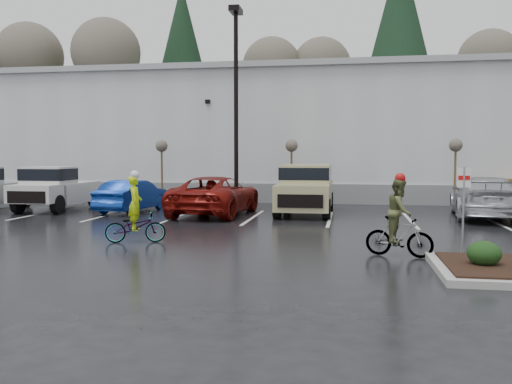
% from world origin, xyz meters
% --- Properties ---
extents(ground, '(120.00, 120.00, 0.00)m').
position_xyz_m(ground, '(0.00, 0.00, 0.00)').
color(ground, black).
rests_on(ground, ground).
extents(warehouse, '(60.50, 15.50, 7.20)m').
position_xyz_m(warehouse, '(0.00, 21.99, 3.65)').
color(warehouse, silver).
rests_on(warehouse, ground).
extents(wooded_ridge, '(80.00, 25.00, 6.00)m').
position_xyz_m(wooded_ridge, '(0.00, 45.00, 3.00)').
color(wooded_ridge, '#233918').
rests_on(wooded_ridge, ground).
extents(lamppost, '(0.50, 1.00, 9.22)m').
position_xyz_m(lamppost, '(-4.00, 12.00, 5.69)').
color(lamppost, black).
rests_on(lamppost, ground).
extents(sapling_west, '(0.60, 0.60, 3.20)m').
position_xyz_m(sapling_west, '(-8.00, 13.00, 2.73)').
color(sapling_west, '#503D20').
rests_on(sapling_west, ground).
extents(sapling_mid, '(0.60, 0.60, 3.20)m').
position_xyz_m(sapling_mid, '(-1.50, 13.00, 2.73)').
color(sapling_mid, '#503D20').
rests_on(sapling_mid, ground).
extents(sapling_east, '(0.60, 0.60, 3.20)m').
position_xyz_m(sapling_east, '(6.00, 13.00, 2.73)').
color(sapling_east, '#503D20').
rests_on(sapling_east, ground).
extents(pallet_stack_a, '(1.20, 1.20, 1.35)m').
position_xyz_m(pallet_stack_a, '(8.50, 14.00, 0.68)').
color(pallet_stack_a, '#503D20').
rests_on(pallet_stack_a, ground).
extents(shrub_a, '(0.70, 0.70, 0.52)m').
position_xyz_m(shrub_a, '(4.00, -1.00, 0.41)').
color(shrub_a, black).
rests_on(shrub_a, curb_island).
extents(fire_lane_sign, '(0.30, 0.05, 2.20)m').
position_xyz_m(fire_lane_sign, '(3.80, 0.20, 1.41)').
color(fire_lane_sign, gray).
rests_on(fire_lane_sign, ground).
extents(pickup_white, '(2.10, 5.20, 1.96)m').
position_xyz_m(pickup_white, '(-11.65, 9.66, 0.98)').
color(pickup_white, silver).
rests_on(pickup_white, ground).
extents(car_blue, '(1.98, 4.35, 1.38)m').
position_xyz_m(car_blue, '(-7.99, 9.23, 0.69)').
color(car_blue, navy).
rests_on(car_blue, ground).
extents(car_red, '(3.04, 5.88, 1.58)m').
position_xyz_m(car_red, '(-4.21, 8.80, 0.79)').
color(car_red, maroon).
rests_on(car_red, ground).
extents(suv_tan, '(2.20, 5.10, 2.06)m').
position_xyz_m(suv_tan, '(-0.57, 9.65, 1.03)').
color(suv_tan, tan).
rests_on(suv_tan, ground).
extents(car_far_silver, '(2.90, 5.81, 1.62)m').
position_xyz_m(car_far_silver, '(6.43, 9.40, 0.81)').
color(car_far_silver, '#B4B8BC').
rests_on(car_far_silver, ground).
extents(cyclist_hivis, '(1.78, 1.04, 2.04)m').
position_xyz_m(cyclist_hivis, '(-4.74, 1.50, 0.64)').
color(cyclist_hivis, '#3F3F44').
rests_on(cyclist_hivis, ground).
extents(cyclist_olive, '(1.64, 0.86, 2.04)m').
position_xyz_m(cyclist_olive, '(2.41, 0.56, 0.76)').
color(cyclist_olive, '#3F3F44').
rests_on(cyclist_olive, ground).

